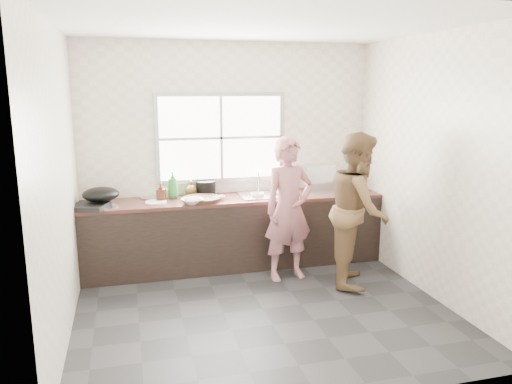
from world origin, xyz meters
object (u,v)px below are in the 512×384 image
object	(u,v)px
cutting_board	(202,199)
bottle_brown_tall	(161,193)
burner	(90,206)
bowl_held	(257,194)
black_pot	(206,188)
bowl_crabs	(284,192)
pot_lid_left	(107,207)
bottle_green	(173,184)
wok	(101,194)
plate_food	(156,202)
dish_rack	(315,177)
pot_lid_right	(151,197)
bowl_mince	(193,201)
person_side	(358,209)
woman	(289,214)
glass_jar	(169,193)
bottle_brown_short	(191,189)

from	to	relation	value
cutting_board	bottle_brown_tall	size ratio (longest dim) A/B	2.22
burner	bowl_held	bearing A→B (deg)	3.23
black_pot	bowl_crabs	bearing A→B (deg)	-12.82
cutting_board	pot_lid_left	distance (m)	1.07
bottle_green	wok	world-z (taller)	bottle_green
plate_food	dish_rack	world-z (taller)	dish_rack
cutting_board	burner	world-z (taller)	burner
bottle_green	dish_rack	size ratio (longest dim) A/B	0.77
black_pot	pot_lid_right	size ratio (longest dim) A/B	0.90
bowl_mince	burner	bearing A→B (deg)	177.95
black_pot	wok	size ratio (longest dim) A/B	0.60
person_side	pot_lid_left	distance (m)	2.78
person_side	bottle_brown_tall	xyz separation A→B (m)	(-2.07, 0.89, 0.11)
woman	burner	bearing A→B (deg)	160.46
dish_rack	pot_lid_right	world-z (taller)	dish_rack
cutting_board	glass_jar	xyz separation A→B (m)	(-0.35, 0.32, 0.02)
bowl_mince	bottle_brown_tall	xyz separation A→B (m)	(-0.33, 0.22, 0.07)
woman	glass_jar	world-z (taller)	woman
plate_food	bottle_brown_tall	distance (m)	0.14
bowl_mince	bottle_green	bearing A→B (deg)	117.51
bowl_held	plate_food	bearing A→B (deg)	-179.47
dish_rack	pot_lid_left	size ratio (longest dim) A/B	1.65
bowl_held	bottle_green	xyz separation A→B (m)	(-0.98, 0.21, 0.13)
bowl_mince	plate_food	world-z (taller)	bowl_mince
bowl_mince	bowl_crabs	world-z (taller)	bowl_crabs
bottle_brown_short	dish_rack	world-z (taller)	dish_rack
cutting_board	pot_lid_left	world-z (taller)	cutting_board
black_pot	wok	distance (m)	1.26
black_pot	woman	bearing A→B (deg)	-43.83
bowl_mince	plate_food	xyz separation A→B (m)	(-0.40, 0.14, -0.02)
bowl_mince	bowl_crabs	size ratio (longest dim) A/B	1.14
person_side	bottle_brown_short	size ratio (longest dim) A/B	9.88
woman	bowl_held	xyz separation A→B (m)	(-0.24, 0.49, 0.13)
wok	person_side	bearing A→B (deg)	-16.33
person_side	dish_rack	xyz separation A→B (m)	(-0.08, 1.10, 0.18)
burner	pot_lid_left	distance (m)	0.18
bowl_held	bottle_brown_short	size ratio (longest dim) A/B	1.22
bottle_brown_short	black_pot	bearing A→B (deg)	3.67
glass_jar	wok	world-z (taller)	wok
bowl_mince	person_side	bearing A→B (deg)	-20.92
plate_food	bottle_brown_short	distance (m)	0.53
bowl_held	pot_lid_left	world-z (taller)	bowl_held
bowl_held	plate_food	size ratio (longest dim) A/B	0.85
burner	pot_lid_right	size ratio (longest dim) A/B	1.35
woman	bottle_brown_tall	bearing A→B (deg)	148.11
pot_lid_right	cutting_board	bearing A→B (deg)	-29.15
bowl_held	bowl_crabs	bearing A→B (deg)	12.47
cutting_board	burner	size ratio (longest dim) A/B	1.22
bowl_mince	burner	size ratio (longest dim) A/B	0.67
burner	pot_lid_right	world-z (taller)	burner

